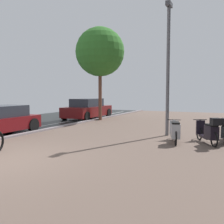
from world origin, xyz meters
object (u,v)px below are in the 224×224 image
at_px(parked_car_far, 88,109).
at_px(street_tree, 100,52).
at_px(lamp_post, 168,62).
at_px(scooter_near, 175,131).
at_px(scooter_mid, 209,132).

bearing_deg(parked_car_far, street_tree, -23.52).
bearing_deg(lamp_post, street_tree, 141.18).
relative_size(scooter_near, lamp_post, 0.31).
xyz_separation_m(parked_car_far, lamp_post, (6.71, -4.93, 2.42)).
relative_size(scooter_near, street_tree, 0.28).
distance_m(scooter_mid, lamp_post, 3.40).
xyz_separation_m(scooter_near, scooter_mid, (1.14, 0.24, 0.04)).
xyz_separation_m(parked_car_far, street_tree, (1.29, -0.56, 3.82)).
height_order(scooter_near, scooter_mid, scooter_mid).
bearing_deg(street_tree, lamp_post, -38.82).
distance_m(scooter_mid, street_tree, 9.97).
bearing_deg(parked_car_far, scooter_near, -41.26).
height_order(scooter_mid, lamp_post, lamp_post).
relative_size(scooter_mid, lamp_post, 0.31).
bearing_deg(scooter_near, scooter_mid, 11.88).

